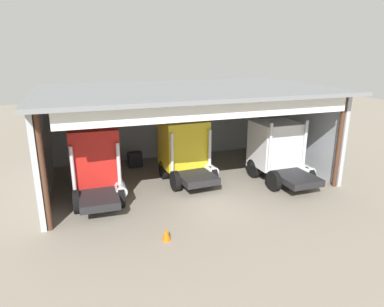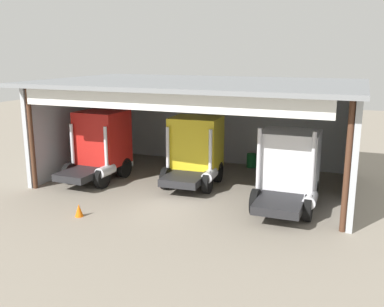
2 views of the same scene
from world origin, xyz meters
The scene contains 8 objects.
ground_plane centered at (0.00, 0.00, 0.00)m, with size 80.00×80.00×0.00m, color gray.
workshop_shed centered at (0.00, 5.31, 3.84)m, with size 16.26×10.25×5.47m.
truck_red_right_bay centered at (-5.32, 2.94, 1.97)m, with size 2.59×4.60×3.77m.
truck_yellow_center_left_bay centered at (-0.14, 3.97, 1.88)m, with size 2.86×4.40×3.58m.
truck_white_left_bay centered at (5.06, 2.25, 1.81)m, with size 2.73×4.71×3.72m.
oil_drum centered at (1.86, 8.38, 0.43)m, with size 0.58×0.58×0.85m, color #197233.
tool_cart centered at (-2.57, 7.32, 0.50)m, with size 0.90×0.60×1.00m, color black.
traffic_cone centered at (-3.04, -2.36, 0.28)m, with size 0.36×0.36×0.56m, color orange.
Camera 2 is at (7.90, -16.83, 6.89)m, focal length 40.39 mm.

